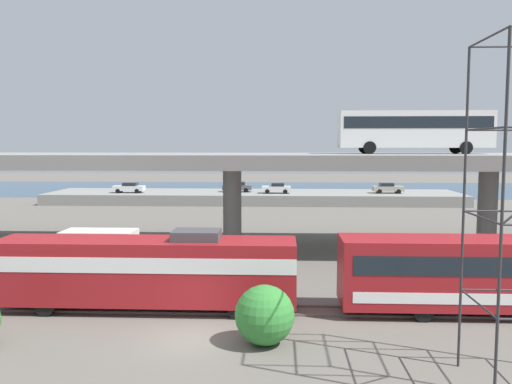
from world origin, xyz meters
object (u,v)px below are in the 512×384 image
object	(u,v)px
service_truck_west	(86,252)
transit_bus_on_overpass	(414,128)
parked_car_2	(129,187)
parked_car_1	(388,188)
train_locomotive	(132,268)
parked_car_3	(237,187)
parked_car_0	(277,188)

from	to	relation	value
service_truck_west	transit_bus_on_overpass	bearing A→B (deg)	-156.55
transit_bus_on_overpass	parked_car_2	size ratio (longest dim) A/B	2.68
parked_car_2	transit_bus_on_overpass	bearing A→B (deg)	135.21
parked_car_1	service_truck_west	bearing A→B (deg)	-122.79
train_locomotive	parked_car_3	xyz separation A→B (m)	(1.37, 51.15, 0.09)
transit_bus_on_overpass	parked_car_2	world-z (taller)	transit_bus_on_overpass
train_locomotive	parked_car_3	distance (m)	51.17
train_locomotive	parked_car_1	bearing A→B (deg)	-114.89
parked_car_0	parked_car_1	distance (m)	16.03
train_locomotive	parked_car_0	world-z (taller)	train_locomotive
service_truck_west	parked_car_3	distance (m)	45.08
transit_bus_on_overpass	parked_car_3	distance (m)	39.27
service_truck_west	parked_car_2	world-z (taller)	service_truck_west
transit_bus_on_overpass	parked_car_2	bearing A→B (deg)	-44.79
parked_car_1	parked_car_3	size ratio (longest dim) A/B	1.00
train_locomotive	parked_car_2	distance (m)	50.99
parked_car_0	parked_car_1	world-z (taller)	same
transit_bus_on_overpass	parked_car_3	size ratio (longest dim) A/B	2.77
service_truck_west	parked_car_3	size ratio (longest dim) A/B	1.57
train_locomotive	transit_bus_on_overpass	bearing A→B (deg)	-137.95
parked_car_0	parked_car_3	xyz separation A→B (m)	(-5.81, 1.99, 0.00)
train_locomotive	parked_car_0	distance (m)	49.69
train_locomotive	service_truck_west	distance (m)	8.12
parked_car_1	parked_car_3	xyz separation A→B (m)	(-21.82, 1.16, 0.00)
parked_car_2	service_truck_west	bearing A→B (deg)	102.52
train_locomotive	parked_car_2	size ratio (longest dim) A/B	3.67
service_truck_west	parked_car_2	bearing A→B (deg)	-77.48
service_truck_west	train_locomotive	bearing A→B (deg)	126.58
parked_car_1	parked_car_2	bearing A→B (deg)	-178.40
parked_car_2	parked_car_3	world-z (taller)	same
service_truck_west	parked_car_3	bearing A→B (deg)	-97.91
parked_car_0	service_truck_west	bearing A→B (deg)	74.27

